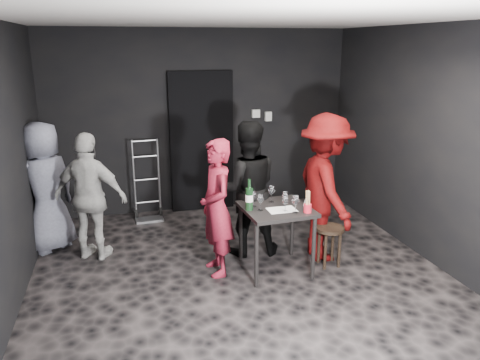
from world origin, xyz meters
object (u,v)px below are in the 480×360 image
object	(u,v)px
man_maroon	(326,177)
breadstick_cup	(308,202)
bystander_cream	(91,196)
bystander_grey	(45,183)
woman_black	(247,183)
tasting_table	(276,216)
hand_truck	(148,205)
wine_bottle	(249,198)
stool	(330,236)
server_red	(216,207)

from	to	relation	value
man_maroon	breadstick_cup	world-z (taller)	man_maroon
bystander_cream	bystander_grey	distance (m)	0.67
woman_black	bystander_grey	distance (m)	2.44
tasting_table	man_maroon	distance (m)	0.77
hand_truck	wine_bottle	distance (m)	2.32
tasting_table	bystander_grey	world-z (taller)	bystander_grey
hand_truck	wine_bottle	xyz separation A→B (m)	(0.96, -2.01, 0.67)
hand_truck	bystander_cream	bearing A→B (deg)	-125.42
man_maroon	bystander_cream	distance (m)	2.74
tasting_table	wine_bottle	distance (m)	0.39
wine_bottle	hand_truck	bearing A→B (deg)	115.52
woman_black	wine_bottle	distance (m)	0.55
woman_black	bystander_grey	bearing A→B (deg)	-10.46
tasting_table	wine_bottle	world-z (taller)	wine_bottle
tasting_table	woman_black	bearing A→B (deg)	108.98
hand_truck	woman_black	size ratio (longest dim) A/B	0.67
stool	woman_black	distance (m)	1.14
stool	server_red	xyz separation A→B (m)	(-1.28, 0.17, 0.40)
hand_truck	bystander_cream	xyz separation A→B (m)	(-0.71, -1.15, 0.55)
woman_black	wine_bottle	size ratio (longest dim) A/B	5.14
hand_truck	bystander_grey	distance (m)	1.59
breadstick_cup	bystander_grey	bearing A→B (deg)	151.90
bystander_cream	bystander_grey	bearing A→B (deg)	-10.24
stool	bystander_cream	distance (m)	2.80
tasting_table	server_red	size ratio (longest dim) A/B	0.49
tasting_table	bystander_cream	world-z (taller)	bystander_cream
tasting_table	bystander_grey	size ratio (longest dim) A/B	0.44
hand_truck	breadstick_cup	xyz separation A→B (m)	(1.54, -2.24, 0.65)
wine_bottle	breadstick_cup	bearing A→B (deg)	-22.06
hand_truck	breadstick_cup	size ratio (longest dim) A/B	4.53
tasting_table	bystander_grey	xyz separation A→B (m)	(-2.52, 1.26, 0.21)
tasting_table	stool	world-z (taller)	tasting_table
bystander_cream	wine_bottle	bearing A→B (deg)	179.16
bystander_cream	breadstick_cup	world-z (taller)	bystander_cream
hand_truck	man_maroon	world-z (taller)	man_maroon
bystander_grey	wine_bottle	bearing A→B (deg)	109.82
server_red	breadstick_cup	bearing A→B (deg)	63.36
bystander_cream	bystander_grey	world-z (taller)	bystander_grey
wine_bottle	woman_black	bearing A→B (deg)	77.19
tasting_table	bystander_cream	xyz separation A→B (m)	(-1.98, 0.86, 0.12)
woman_black	bystander_grey	xyz separation A→B (m)	(-2.33, 0.71, -0.03)
woman_black	breadstick_cup	size ratio (longest dim) A/B	6.81
tasting_table	breadstick_cup	world-z (taller)	breadstick_cup
hand_truck	tasting_table	distance (m)	2.42
woman_black	man_maroon	xyz separation A→B (m)	(0.85, -0.36, 0.11)
bystander_cream	wine_bottle	world-z (taller)	bystander_cream
woman_black	wine_bottle	bearing A→B (deg)	83.73
server_red	woman_black	distance (m)	0.63
bystander_cream	stool	bearing A→B (deg)	-172.82
hand_truck	server_red	size ratio (longest dim) A/B	0.76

